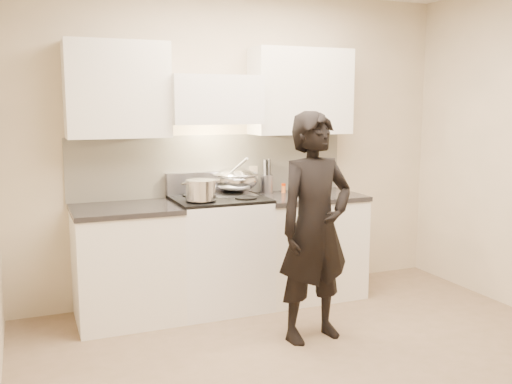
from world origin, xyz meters
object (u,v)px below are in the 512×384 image
Objects in this scene: counter_right at (307,245)px; person at (315,228)px; stove at (220,252)px; utensil_crock at (267,182)px; wok at (235,180)px.

person is (-0.40, -0.90, 0.37)m from counter_right.
person reaches higher than stove.
person is at bearing -114.31° from counter_right.
utensil_crock is 0.18× the size of person.
person is (0.23, -1.04, -0.23)m from wok.
wok reaches higher than utensil_crock.
stove is 0.80m from utensil_crock.
wok is at bearing 167.12° from counter_right.
utensil_crock is (0.54, 0.24, 0.54)m from stove.
wok reaches higher than counter_right.
person is (0.43, -0.90, 0.36)m from stove.
counter_right is at bearing 0.00° from stove.
utensil_crock is 1.16m from person.
person reaches higher than wok.
stove is at bearing -143.98° from wok.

